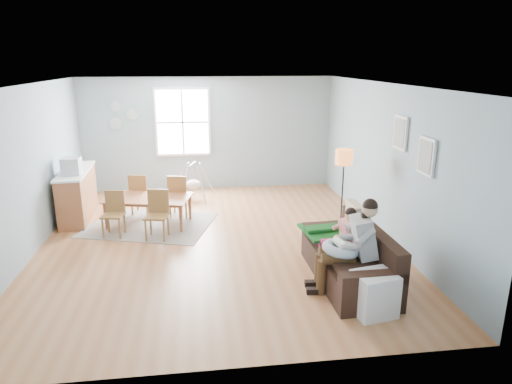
{
  "coord_description": "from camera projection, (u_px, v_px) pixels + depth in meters",
  "views": [
    {
      "loc": [
        -0.28,
        -7.52,
        3.08
      ],
      "look_at": [
        0.65,
        -0.44,
        1.0
      ],
      "focal_mm": 32.0,
      "sensor_mm": 36.0,
      "label": 1
    }
  ],
  "objects": [
    {
      "name": "room",
      "position": [
        213.0,
        102.0,
        7.38
      ],
      "size": [
        8.4,
        9.4,
        3.9
      ],
      "color": "#A6653B"
    },
    {
      "name": "window",
      "position": [
        183.0,
        122.0,
        10.82
      ],
      "size": [
        1.32,
        0.08,
        1.62
      ],
      "color": "white",
      "rests_on": "room"
    },
    {
      "name": "pictures",
      "position": [
        413.0,
        144.0,
        6.91
      ],
      "size": [
        0.05,
        1.34,
        0.74
      ],
      "color": "white",
      "rests_on": "room"
    },
    {
      "name": "wall_plates",
      "position": [
        121.0,
        115.0,
        10.6
      ],
      "size": [
        0.67,
        0.02,
        0.66
      ],
      "color": "#8BA1A7",
      "rests_on": "room"
    },
    {
      "name": "sofa",
      "position": [
        351.0,
        262.0,
        6.56
      ],
      "size": [
        0.89,
        2.02,
        0.81
      ],
      "color": "black",
      "rests_on": "room"
    },
    {
      "name": "green_throw",
      "position": [
        333.0,
        230.0,
        7.12
      ],
      "size": [
        1.0,
        0.87,
        0.04
      ],
      "primitive_type": "cube",
      "rotation": [
        0.0,
        0.0,
        0.11
      ],
      "color": "#125016",
      "rests_on": "sofa"
    },
    {
      "name": "beige_pillow",
      "position": [
        354.0,
        219.0,
        6.96
      ],
      "size": [
        0.15,
        0.5,
        0.5
      ],
      "primitive_type": "cube",
      "rotation": [
        0.0,
        0.0,
        -0.02
      ],
      "color": "#C2B594",
      "rests_on": "sofa"
    },
    {
      "name": "father",
      "position": [
        352.0,
        243.0,
        6.15
      ],
      "size": [
        0.97,
        0.48,
        1.32
      ],
      "color": "gray",
      "rests_on": "sofa"
    },
    {
      "name": "nursing_pillow",
      "position": [
        341.0,
        249.0,
        6.15
      ],
      "size": [
        0.55,
        0.54,
        0.21
      ],
      "primitive_type": "torus",
      "rotation": [
        0.0,
        0.14,
        0.06
      ],
      "color": "#A3B3CC",
      "rests_on": "father"
    },
    {
      "name": "infant",
      "position": [
        340.0,
        243.0,
        6.16
      ],
      "size": [
        0.16,
        0.35,
        0.13
      ],
      "color": "silver",
      "rests_on": "nursing_pillow"
    },
    {
      "name": "toddler",
      "position": [
        344.0,
        231.0,
        6.62
      ],
      "size": [
        0.55,
        0.3,
        0.84
      ],
      "color": "silver",
      "rests_on": "sofa"
    },
    {
      "name": "floor_lamp",
      "position": [
        344.0,
        164.0,
        8.18
      ],
      "size": [
        0.31,
        0.31,
        1.55
      ],
      "color": "black",
      "rests_on": "room"
    },
    {
      "name": "storage_cube",
      "position": [
        373.0,
        294.0,
        5.67
      ],
      "size": [
        0.57,
        0.53,
        0.55
      ],
      "color": "white",
      "rests_on": "room"
    },
    {
      "name": "rug",
      "position": [
        150.0,
        225.0,
        8.82
      ],
      "size": [
        2.68,
        2.32,
        0.01
      ],
      "primitive_type": "cube",
      "rotation": [
        0.0,
        0.0,
        -0.29
      ],
      "color": "gray",
      "rests_on": "room"
    },
    {
      "name": "dining_table",
      "position": [
        149.0,
        212.0,
        8.74
      ],
      "size": [
        1.73,
        1.2,
        0.56
      ],
      "primitive_type": "imported",
      "rotation": [
        0.0,
        0.0,
        -0.22
      ],
      "color": "#9B5432",
      "rests_on": "rug"
    },
    {
      "name": "chair_sw",
      "position": [
        114.0,
        211.0,
        8.22
      ],
      "size": [
        0.42,
        0.42,
        0.82
      ],
      "color": "brown",
      "rests_on": "rug"
    },
    {
      "name": "chair_se",
      "position": [
        157.0,
        211.0,
        8.09
      ],
      "size": [
        0.46,
        0.46,
        0.87
      ],
      "color": "brown",
      "rests_on": "rug"
    },
    {
      "name": "chair_nw",
      "position": [
        140.0,
        192.0,
        9.28
      ],
      "size": [
        0.47,
        0.47,
        0.86
      ],
      "color": "brown",
      "rests_on": "rug"
    },
    {
      "name": "chair_ne",
      "position": [
        178.0,
        193.0,
        9.15
      ],
      "size": [
        0.47,
        0.47,
        0.88
      ],
      "color": "brown",
      "rests_on": "rug"
    },
    {
      "name": "counter",
      "position": [
        77.0,
        194.0,
        9.15
      ],
      "size": [
        0.6,
        1.77,
        0.98
      ],
      "color": "#9B5432",
      "rests_on": "room"
    },
    {
      "name": "monitor",
      "position": [
        71.0,
        166.0,
        8.66
      ],
      "size": [
        0.34,
        0.32,
        0.32
      ],
      "color": "#BCBCC1",
      "rests_on": "counter"
    },
    {
      "name": "baby_swing",
      "position": [
        193.0,
        183.0,
        10.35
      ],
      "size": [
        1.01,
        1.02,
        0.84
      ],
      "color": "#BCBCC1",
      "rests_on": "room"
    }
  ]
}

